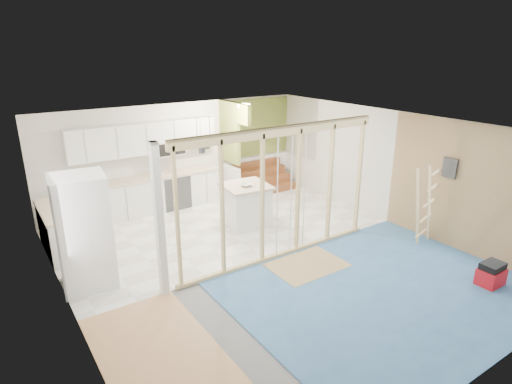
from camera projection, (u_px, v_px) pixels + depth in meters
room at (268, 197)px, 7.86m from camera, size 7.01×8.01×2.61m
floor_overlays at (268, 258)px, 8.36m from camera, size 7.00×8.00×0.03m
stud_frame at (258, 185)px, 7.66m from camera, size 4.66×0.14×2.60m
base_cabinets at (127, 204)px, 9.92m from camera, size 4.45×2.24×0.93m
upper_cabinets at (147, 139)px, 10.24m from camera, size 3.60×0.41×0.85m
green_partition at (251, 159)px, 11.93m from camera, size 2.25×1.51×2.60m
pot_rack at (204, 144)px, 8.96m from camera, size 0.52×0.52×0.72m
sheathing_panel at (477, 192)px, 8.13m from camera, size 0.02×4.00×2.60m
electrical_panel at (450, 168)px, 8.46m from camera, size 0.04×0.30×0.40m
ceiling_light at (244, 106)px, 10.55m from camera, size 0.32×0.32×0.08m
fridge at (84, 232)px, 7.14m from camera, size 0.95×0.92×1.98m
island at (246, 205)px, 9.76m from camera, size 1.11×1.11×0.98m
bowl at (246, 185)px, 9.50m from camera, size 0.25×0.25×0.06m
soap_bottle_a at (80, 181)px, 9.48m from camera, size 0.14×0.14×0.33m
soap_bottle_b at (172, 169)px, 10.70m from camera, size 0.10×0.11×0.18m
toolbox at (491, 275)px, 7.37m from camera, size 0.45×0.34×0.43m
ladder at (425, 205)px, 8.70m from camera, size 0.91×0.08×1.70m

